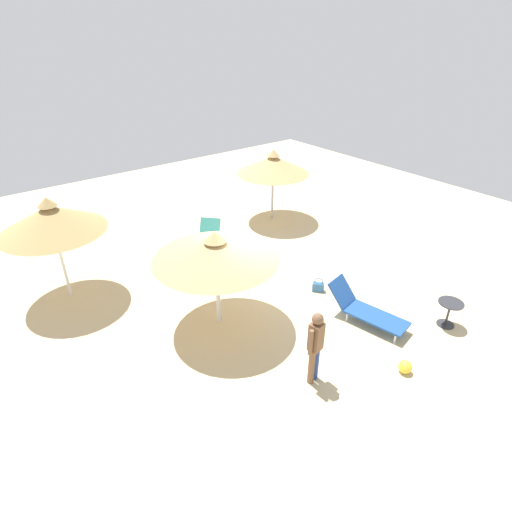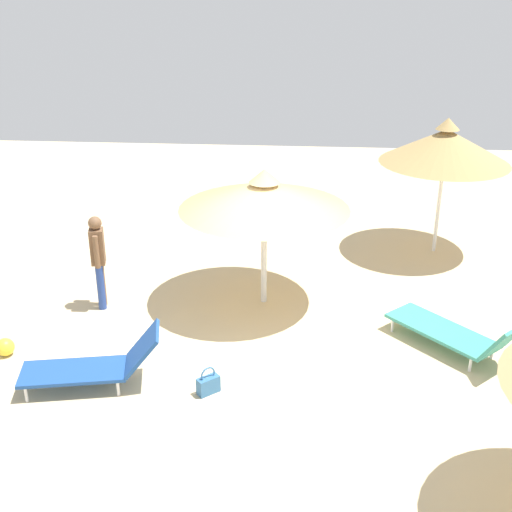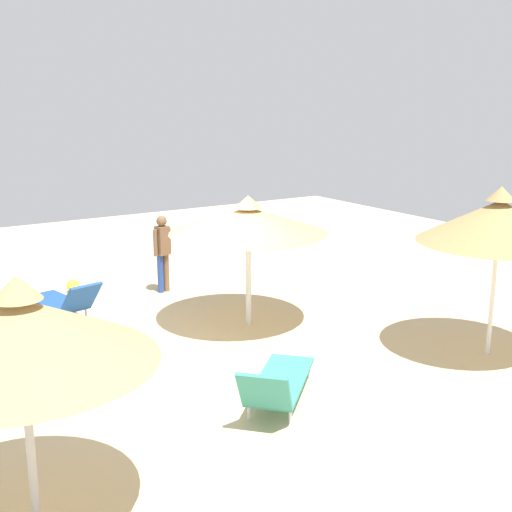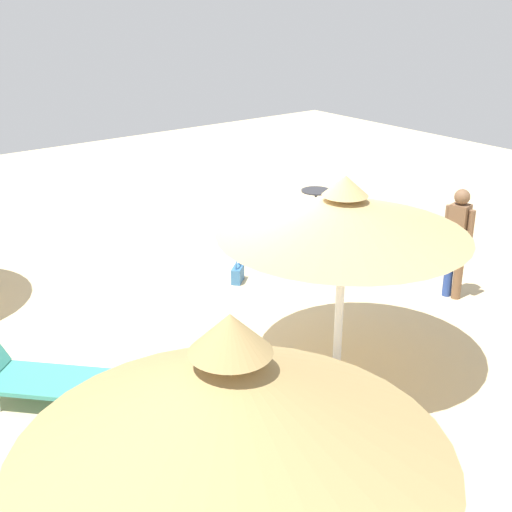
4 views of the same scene
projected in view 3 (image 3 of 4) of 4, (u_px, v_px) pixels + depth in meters
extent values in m
cube|color=beige|center=(190.00, 345.00, 11.17)|extent=(24.00, 24.00, 0.10)
cylinder|color=white|center=(493.00, 287.00, 10.40)|extent=(0.07, 0.07, 2.22)
cone|color=tan|center=(499.00, 221.00, 10.15)|extent=(2.48, 2.48, 0.65)
cone|color=tan|center=(501.00, 194.00, 10.05)|extent=(0.45, 0.45, 0.22)
cylinder|color=#B2B2B7|center=(29.00, 430.00, 6.17)|extent=(0.08, 0.08, 2.02)
cone|color=tan|center=(20.00, 331.00, 5.94)|extent=(2.49, 2.49, 0.61)
cone|color=tan|center=(16.00, 288.00, 5.85)|extent=(0.45, 0.45, 0.22)
cylinder|color=white|center=(248.00, 267.00, 11.79)|extent=(0.10, 0.10, 2.13)
cone|color=tan|center=(248.00, 220.00, 11.59)|extent=(2.79, 2.79, 0.45)
cone|color=tan|center=(248.00, 202.00, 11.51)|extent=(0.50, 0.50, 0.22)
cube|color=#1E478C|center=(57.00, 302.00, 12.49)|extent=(1.52, 0.89, 0.05)
cylinder|color=silver|center=(29.00, 305.00, 12.77)|extent=(0.04, 0.04, 0.23)
cylinder|color=silver|center=(55.00, 299.00, 13.12)|extent=(0.04, 0.04, 0.23)
cylinder|color=silver|center=(60.00, 320.00, 11.93)|extent=(0.04, 0.04, 0.23)
cylinder|color=silver|center=(86.00, 313.00, 12.28)|extent=(0.04, 0.04, 0.23)
cube|color=#1E478C|center=(81.00, 298.00, 11.77)|extent=(0.60, 0.71, 0.57)
cube|color=teal|center=(281.00, 380.00, 9.07)|extent=(1.64, 1.68, 0.05)
cylinder|color=silver|center=(273.00, 367.00, 9.84)|extent=(0.04, 0.04, 0.23)
cylinder|color=silver|center=(309.00, 371.00, 9.72)|extent=(0.04, 0.04, 0.23)
cylinder|color=silver|center=(249.00, 411.00, 8.49)|extent=(0.04, 0.04, 0.23)
cylinder|color=silver|center=(290.00, 416.00, 8.36)|extent=(0.04, 0.04, 0.23)
cube|color=teal|center=(264.00, 392.00, 8.03)|extent=(0.73, 0.72, 0.57)
cylinder|color=navy|center=(161.00, 274.00, 13.88)|extent=(0.13, 0.13, 0.80)
cylinder|color=brown|center=(166.00, 273.00, 13.98)|extent=(0.13, 0.13, 0.80)
cube|color=brown|center=(162.00, 240.00, 13.77)|extent=(0.27, 0.29, 0.60)
sphere|color=brown|center=(162.00, 221.00, 13.67)|extent=(0.22, 0.22, 0.22)
cylinder|color=brown|center=(155.00, 243.00, 13.65)|extent=(0.09, 0.09, 0.55)
cylinder|color=brown|center=(169.00, 240.00, 13.89)|extent=(0.09, 0.09, 0.55)
cube|color=#336699|center=(91.00, 338.00, 11.03)|extent=(0.33, 0.31, 0.24)
torus|color=#336699|center=(90.00, 328.00, 10.99)|extent=(0.18, 0.16, 0.22)
sphere|color=yellow|center=(73.00, 286.00, 13.96)|extent=(0.27, 0.27, 0.27)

